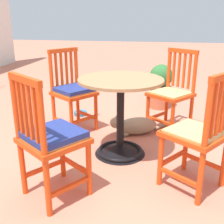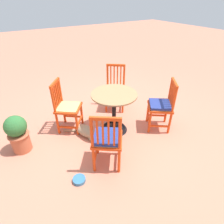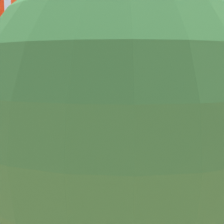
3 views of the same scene
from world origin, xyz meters
name	(u,v)px [view 1 (image 1 of 3)]	position (x,y,z in m)	size (l,w,h in m)	color
ground_plane	(132,157)	(0.00, 0.00, 0.00)	(24.00, 24.00, 0.00)	#C6755B
cafe_table	(120,126)	(0.06, 0.12, 0.28)	(0.76, 0.76, 0.73)	black
orange_chair_by_planter	(51,139)	(-0.68, 0.49, 0.45)	(0.56, 0.56, 0.91)	#D64214
orange_chair_near_fence	(199,135)	(-0.38, -0.52, 0.43)	(0.56, 0.56, 0.91)	#D64214
orange_chair_at_corner	(172,94)	(0.72, -0.35, 0.43)	(0.56, 0.56, 0.91)	#D64214
orange_chair_tucked_in	(73,92)	(0.57, 0.74, 0.45)	(0.56, 0.56, 0.91)	#D64214
tabby_cat	(134,126)	(0.55, 0.04, 0.10)	(0.49, 0.63, 0.23)	#9E896B
terracotta_planter	(161,85)	(1.56, -0.21, 0.33)	(0.32, 0.32, 0.62)	#B25B3D
pet_water_bowl	(80,113)	(1.04, 0.81, 0.03)	(0.17, 0.17, 0.05)	teal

